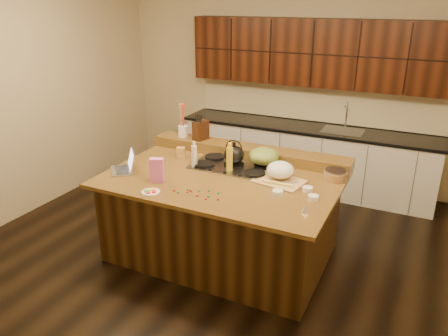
% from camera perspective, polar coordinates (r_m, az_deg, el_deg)
% --- Properties ---
extents(room, '(5.52, 5.02, 2.72)m').
position_cam_1_polar(room, '(4.40, -0.28, 4.03)').
color(room, black).
rests_on(room, ground).
extents(island, '(2.40, 1.60, 0.92)m').
position_cam_1_polar(island, '(4.74, -0.26, -6.24)').
color(island, black).
rests_on(island, ground).
extents(back_ledge, '(2.40, 0.30, 0.12)m').
position_cam_1_polar(back_ledge, '(5.12, 3.17, 2.19)').
color(back_ledge, black).
rests_on(back_ledge, island).
extents(cooktop, '(0.92, 0.52, 0.05)m').
position_cam_1_polar(cooktop, '(4.79, 1.30, 0.27)').
color(cooktop, gray).
rests_on(cooktop, island).
extents(back_counter, '(3.70, 0.66, 2.40)m').
position_cam_1_polar(back_counter, '(6.41, 11.00, 5.85)').
color(back_counter, silver).
rests_on(back_counter, ground).
extents(kettle, '(0.27, 0.27, 0.20)m').
position_cam_1_polar(kettle, '(4.75, 1.31, 1.73)').
color(kettle, black).
rests_on(kettle, cooktop).
extents(green_bowl, '(0.44, 0.44, 0.18)m').
position_cam_1_polar(green_bowl, '(4.75, 5.26, 1.57)').
color(green_bowl, olive).
rests_on(green_bowl, cooktop).
extents(laptop, '(0.40, 0.41, 0.22)m').
position_cam_1_polar(laptop, '(4.80, -12.67, 0.33)').
color(laptop, '#B7B7BC').
rests_on(laptop, island).
extents(oil_bottle, '(0.08, 0.08, 0.27)m').
position_cam_1_polar(oil_bottle, '(4.64, 0.74, 1.12)').
color(oil_bottle, gold).
rests_on(oil_bottle, island).
extents(vinegar_bottle, '(0.08, 0.08, 0.25)m').
position_cam_1_polar(vinegar_bottle, '(4.76, -3.90, 1.47)').
color(vinegar_bottle, silver).
rests_on(vinegar_bottle, island).
extents(wooden_tray, '(0.53, 0.42, 0.19)m').
position_cam_1_polar(wooden_tray, '(4.46, 7.33, -0.60)').
color(wooden_tray, tan).
rests_on(wooden_tray, island).
extents(ramekin_a, '(0.11, 0.11, 0.04)m').
position_cam_1_polar(ramekin_a, '(4.11, 11.58, -3.82)').
color(ramekin_a, white).
rests_on(ramekin_a, island).
extents(ramekin_b, '(0.11, 0.11, 0.04)m').
position_cam_1_polar(ramekin_b, '(4.16, 7.00, -3.20)').
color(ramekin_b, white).
rests_on(ramekin_b, island).
extents(ramekin_c, '(0.11, 0.11, 0.04)m').
position_cam_1_polar(ramekin_c, '(4.28, 10.86, -2.74)').
color(ramekin_c, white).
rests_on(ramekin_c, island).
extents(strainer_bowl, '(0.29, 0.29, 0.09)m').
position_cam_1_polar(strainer_bowl, '(4.59, 14.34, -0.99)').
color(strainer_bowl, '#996B3F').
rests_on(strainer_bowl, island).
extents(kitchen_timer, '(0.09, 0.09, 0.07)m').
position_cam_1_polar(kitchen_timer, '(3.87, 10.65, -5.24)').
color(kitchen_timer, silver).
rests_on(kitchen_timer, island).
extents(pink_bag, '(0.15, 0.12, 0.25)m').
position_cam_1_polar(pink_bag, '(4.43, -8.75, -0.29)').
color(pink_bag, '#E56CC3').
rests_on(pink_bag, island).
extents(candy_plate, '(0.21, 0.21, 0.01)m').
position_cam_1_polar(candy_plate, '(4.24, -9.55, -3.11)').
color(candy_plate, white).
rests_on(candy_plate, island).
extents(package_box, '(0.11, 0.09, 0.13)m').
position_cam_1_polar(package_box, '(5.08, -5.67, 2.01)').
color(package_box, '#BC8F42').
rests_on(package_box, island).
extents(utensil_crock, '(0.13, 0.13, 0.14)m').
position_cam_1_polar(utensil_crock, '(5.46, -5.37, 4.80)').
color(utensil_crock, white).
rests_on(utensil_crock, back_ledge).
extents(knife_block, '(0.16, 0.21, 0.23)m').
position_cam_1_polar(knife_block, '(5.33, -3.06, 4.94)').
color(knife_block, black).
rests_on(knife_block, back_ledge).
extents(gumdrop_0, '(0.02, 0.02, 0.02)m').
position_cam_1_polar(gumdrop_0, '(4.04, -2.38, -4.07)').
color(gumdrop_0, red).
rests_on(gumdrop_0, island).
extents(gumdrop_1, '(0.02, 0.02, 0.02)m').
position_cam_1_polar(gumdrop_1, '(4.25, -4.75, -2.78)').
color(gumdrop_1, '#198C26').
rests_on(gumdrop_1, island).
extents(gumdrop_2, '(0.02, 0.02, 0.02)m').
position_cam_1_polar(gumdrop_2, '(4.23, -6.55, -2.92)').
color(gumdrop_2, red).
rests_on(gumdrop_2, island).
extents(gumdrop_3, '(0.02, 0.02, 0.02)m').
position_cam_1_polar(gumdrop_3, '(4.15, -0.73, -3.29)').
color(gumdrop_3, '#198C26').
rests_on(gumdrop_3, island).
extents(gumdrop_4, '(0.02, 0.02, 0.02)m').
position_cam_1_polar(gumdrop_4, '(4.11, -3.51, -3.63)').
color(gumdrop_4, red).
rests_on(gumdrop_4, island).
extents(gumdrop_5, '(0.02, 0.02, 0.02)m').
position_cam_1_polar(gumdrop_5, '(4.19, -6.03, -3.15)').
color(gumdrop_5, '#198C26').
rests_on(gumdrop_5, island).
extents(gumdrop_6, '(0.02, 0.02, 0.02)m').
position_cam_1_polar(gumdrop_6, '(4.19, -4.76, -3.14)').
color(gumdrop_6, red).
rests_on(gumdrop_6, island).
extents(gumdrop_7, '(0.02, 0.02, 0.02)m').
position_cam_1_polar(gumdrop_7, '(4.21, -3.29, -2.96)').
color(gumdrop_7, '#198C26').
rests_on(gumdrop_7, island).
extents(gumdrop_8, '(0.02, 0.02, 0.02)m').
position_cam_1_polar(gumdrop_8, '(4.21, -4.34, -2.96)').
color(gumdrop_8, red).
rests_on(gumdrop_8, island).
extents(gumdrop_9, '(0.02, 0.02, 0.02)m').
position_cam_1_polar(gumdrop_9, '(4.09, -2.05, -3.70)').
color(gumdrop_9, '#198C26').
rests_on(gumdrop_9, island).
extents(gumdrop_10, '(0.02, 0.02, 0.02)m').
position_cam_1_polar(gumdrop_10, '(4.02, -0.78, -4.13)').
color(gumdrop_10, red).
rests_on(gumdrop_10, island).
extents(gumdrop_11, '(0.02, 0.02, 0.02)m').
position_cam_1_polar(gumdrop_11, '(4.20, -1.98, -2.97)').
color(gumdrop_11, '#198C26').
rests_on(gumdrop_11, island).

